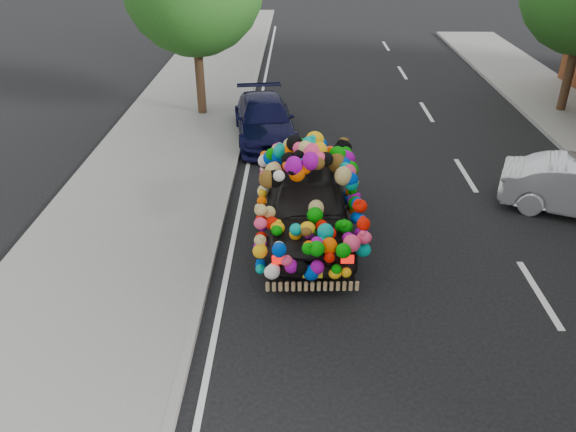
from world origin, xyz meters
name	(u,v)px	position (x,y,z in m)	size (l,w,h in m)	color
ground	(335,292)	(0.00, 0.00, 0.00)	(100.00, 100.00, 0.00)	black
sidewalk	(95,286)	(-4.30, 0.00, 0.06)	(4.00, 60.00, 0.12)	gray
kerb	(204,287)	(-2.35, 0.00, 0.07)	(0.15, 60.00, 0.13)	gray
lane_markings	(539,293)	(3.60, 0.00, 0.01)	(6.00, 50.00, 0.01)	silver
plush_art_car	(308,188)	(-0.49, 2.00, 1.08)	(2.22, 4.54, 2.11)	black
navy_sedan	(265,120)	(-1.66, 7.45, 0.58)	(1.63, 4.02, 1.17)	black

